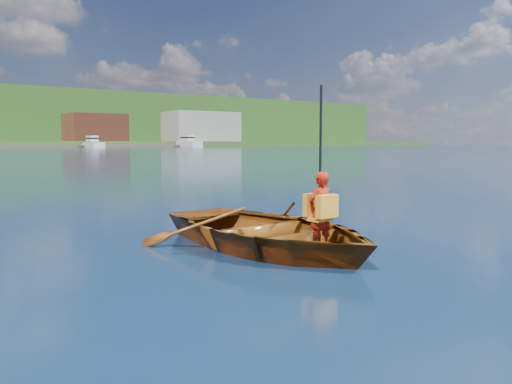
{
  "coord_description": "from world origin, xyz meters",
  "views": [
    {
      "loc": [
        -3.93,
        -5.09,
        1.52
      ],
      "look_at": [
        -0.02,
        0.75,
        0.83
      ],
      "focal_mm": 35.0,
      "sensor_mm": 36.0,
      "label": 1
    }
  ],
  "objects": [
    {
      "name": "ground",
      "position": [
        0.0,
        0.0,
        0.0
      ],
      "size": [
        600.0,
        600.0,
        0.0
      ],
      "color": "#0E2B41",
      "rests_on": "ground"
    },
    {
      "name": "rowboat",
      "position": [
        0.17,
        0.75,
        0.25
      ],
      "size": [
        3.12,
        4.12,
        0.8
      ],
      "color": "brown",
      "rests_on": "ground"
    },
    {
      "name": "child_paddler",
      "position": [
        0.41,
        -0.13,
        0.64
      ],
      "size": [
        0.4,
        0.37,
        2.19
      ],
      "color": "#A71D0B",
      "rests_on": "ground"
    }
  ]
}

